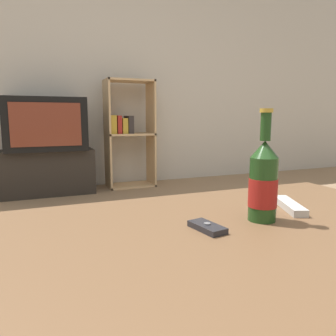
{
  "coord_description": "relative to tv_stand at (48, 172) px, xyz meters",
  "views": [
    {
      "loc": [
        -0.37,
        -0.59,
        0.75
      ],
      "look_at": [
        0.02,
        0.37,
        0.58
      ],
      "focal_mm": 35.0,
      "sensor_mm": 36.0,
      "label": 1
    }
  ],
  "objects": [
    {
      "name": "remote_control",
      "position": [
        0.57,
        -2.64,
        0.28
      ],
      "size": [
        0.1,
        0.17,
        0.02
      ],
      "rotation": [
        0.0,
        0.0,
        -0.39
      ],
      "color": "beige",
      "rests_on": "coffee_table"
    },
    {
      "name": "back_wall",
      "position": [
        0.27,
        0.26,
        1.08
      ],
      "size": [
        8.0,
        0.05,
        2.6
      ],
      "color": "beige",
      "rests_on": "ground_plane"
    },
    {
      "name": "beer_bottle",
      "position": [
        0.43,
        -2.69,
        0.37
      ],
      "size": [
        0.07,
        0.07,
        0.28
      ],
      "color": "#1E4219",
      "rests_on": "coffee_table"
    },
    {
      "name": "coffee_table",
      "position": [
        0.27,
        -2.76,
        0.21
      ],
      "size": [
        1.29,
        0.81,
        0.48
      ],
      "color": "brown",
      "rests_on": "ground_plane"
    },
    {
      "name": "bookshelf",
      "position": [
        0.81,
        0.05,
        0.37
      ],
      "size": [
        0.5,
        0.3,
        1.13
      ],
      "color": "tan",
      "rests_on": "ground_plane"
    },
    {
      "name": "television",
      "position": [
        0.0,
        -0.0,
        0.46
      ],
      "size": [
        0.72,
        0.53,
        0.49
      ],
      "color": "black",
      "rests_on": "tv_stand"
    },
    {
      "name": "tv_stand",
      "position": [
        0.0,
        0.0,
        0.0
      ],
      "size": [
        0.86,
        0.37,
        0.43
      ],
      "color": "#28231E",
      "rests_on": "ground_plane"
    },
    {
      "name": "cell_phone",
      "position": [
        0.26,
        -2.71,
        0.27
      ],
      "size": [
        0.06,
        0.1,
        0.02
      ],
      "rotation": [
        0.0,
        0.0,
        0.18
      ],
      "color": "#232328",
      "rests_on": "coffee_table"
    }
  ]
}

